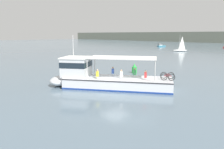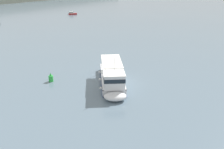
# 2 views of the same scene
# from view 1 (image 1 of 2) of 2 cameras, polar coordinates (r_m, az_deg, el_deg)

# --- Properties ---
(ground_plane) EXTENTS (400.00, 400.00, 0.00)m
(ground_plane) POSITION_cam_1_polar(r_m,az_deg,el_deg) (21.68, 0.93, -4.14)
(ground_plane) COLOR slate
(ferry_main) EXTENTS (11.98, 10.16, 5.32)m
(ferry_main) POSITION_cam_1_polar(r_m,az_deg,el_deg) (22.68, -2.51, -0.86)
(ferry_main) COLOR silver
(ferry_main) RESTS_ON ground
(sailboat_mid_channel) EXTENTS (3.71, 4.82, 5.40)m
(sailboat_mid_channel) POSITION_cam_1_polar(r_m,az_deg,el_deg) (74.42, 17.29, 6.18)
(sailboat_mid_channel) COLOR white
(sailboat_mid_channel) RESTS_ON ground
(motorboat_near_starboard) EXTENTS (2.43, 3.83, 1.26)m
(motorboat_near_starboard) POSITION_cam_1_polar(r_m,az_deg,el_deg) (99.19, 12.58, 7.35)
(motorboat_near_starboard) COLOR teal
(motorboat_near_starboard) RESTS_ON ground
(channel_buoy) EXTENTS (0.70, 0.70, 1.40)m
(channel_buoy) POSITION_cam_1_polar(r_m,az_deg,el_deg) (31.37, 5.82, 1.42)
(channel_buoy) COLOR green
(channel_buoy) RESTS_ON ground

